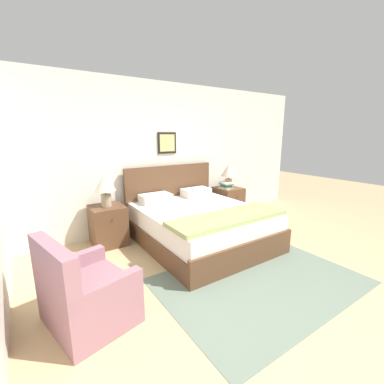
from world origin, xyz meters
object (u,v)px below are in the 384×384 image
armchair (85,295)px  nightstand_near_window (108,225)px  table_lamp_near_window (105,185)px  bed (200,224)px  table_lamp_by_door (229,172)px  nightstand_by_door (228,202)px

armchair → nightstand_near_window: size_ratio=1.46×
nightstand_near_window → table_lamp_near_window: 0.64m
bed → armchair: 2.12m
armchair → bed: bearing=101.3°
table_lamp_by_door → bed: bearing=-148.9°
nightstand_near_window → table_lamp_by_door: (2.47, -0.01, 0.64)m
table_lamp_near_window → nightstand_by_door: bearing=0.2°
nightstand_near_window → nightstand_by_door: bearing=0.0°
armchair → table_lamp_near_window: 1.89m
nightstand_near_window → nightstand_by_door: same height
table_lamp_near_window → armchair: bearing=-112.5°
armchair → nightstand_near_window: armchair is taller
armchair → nightstand_near_window: (0.68, 1.64, 0.02)m
armchair → nightstand_near_window: 1.78m
bed → nightstand_by_door: bed is taller
nightstand_near_window → table_lamp_near_window: table_lamp_near_window is taller
table_lamp_near_window → table_lamp_by_door: (2.47, 0.00, 0.00)m
table_lamp_by_door → armchair: bearing=-152.6°
bed → table_lamp_by_door: bed is taller
nightstand_near_window → table_lamp_near_window: bearing=-118.2°
bed → nightstand_near_window: size_ratio=3.29×
nightstand_by_door → table_lamp_near_window: (-2.49, -0.01, 0.64)m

